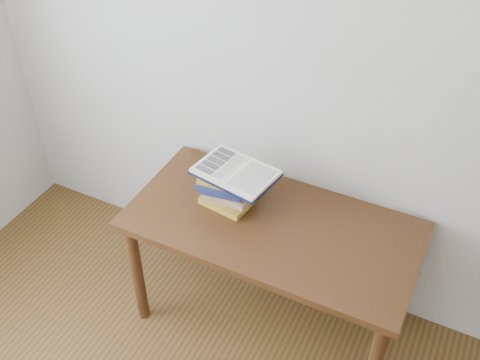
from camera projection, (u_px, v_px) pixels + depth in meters
The scene contains 3 objects.
desk at pixel (271, 238), 2.61m from camera, with size 1.33×0.66×0.71m.
book_stack at pixel (227, 188), 2.60m from camera, with size 0.27×0.21×0.18m.
open_book at pixel (236, 172), 2.53m from camera, with size 0.40×0.31×0.03m.
Camera 1 is at (0.70, -0.32, 2.50)m, focal length 42.00 mm.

